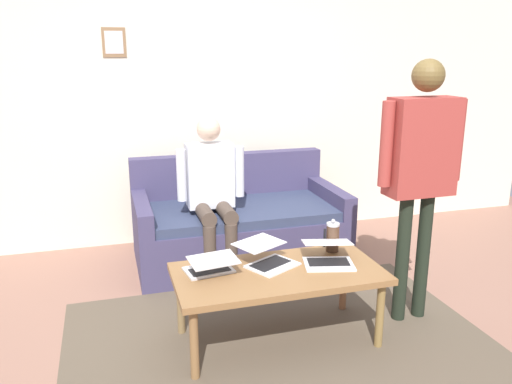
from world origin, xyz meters
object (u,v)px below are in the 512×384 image
Objects in this scene: couch at (238,225)px; person_standing at (421,159)px; person_seated at (212,187)px; laptop_center at (328,256)px; french_press at (332,237)px; laptop_left at (268,257)px; laptop_right at (210,267)px; coffee_table at (278,278)px.

couch is 1.02× the size of person_standing.
laptop_center is at bearing 114.51° from person_seated.
couch is 1.40m from laptop_center.
person_seated is at bearing -56.57° from french_press.
couch is at bearing -79.83° from laptop_center.
french_press is at bearing -169.18° from laptop_left.
laptop_right is at bearing -2.78° from person_standing.
laptop_center is (-0.38, 0.09, -0.00)m from laptop_left.
coffee_table is 3.96× the size of laptop_right.
laptop_left is 0.25× the size of person_standing.
coffee_table is at bearing 85.86° from couch.
laptop_center is at bearing 100.17° from couch.
coffee_table is 2.91× the size of laptop_left.
laptop_left is (0.03, -0.11, 0.09)m from coffee_table.
laptop_right is 1.50m from person_standing.
couch is 7.80× the size of french_press.
person_standing is at bearing 159.81° from french_press.
laptop_center is 0.22m from french_press.
person_seated reaches higher than coffee_table.
laptop_right is at bearing 77.52° from person_seated.
couch is 1.41m from laptop_right.
person_standing reaches higher than person_seated.
person_seated is (-0.24, -1.07, 0.21)m from laptop_right.
person_seated reaches higher than laptop_center.
person_seated is (0.17, -1.16, 0.30)m from coffee_table.
person_standing reaches higher than couch.
coffee_table is at bearing 4.59° from laptop_center.
french_press is 1.15m from person_seated.
laptop_left is (0.13, 1.27, 0.22)m from couch.
couch is 1.81m from person_standing.
person_standing is at bearing 174.64° from laptop_left.
laptop_center is 1.67× the size of french_press.
person_seated is (0.52, -1.13, 0.21)m from laptop_center.
laptop_right reaches higher than coffee_table.
person_standing reaches higher than laptop_left.
french_press reaches higher than laptop_left.
person_seated is (0.27, 0.23, 0.42)m from couch.
coffee_table is 0.36m from laptop_center.
person_seated reaches higher than laptop_left.
person_seated is (0.63, -0.95, 0.15)m from french_press.
person_standing reaches higher than french_press.
french_press is at bearing -172.07° from laptop_right.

